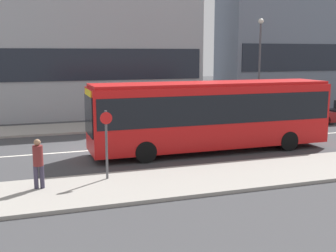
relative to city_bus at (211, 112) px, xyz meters
The scene contains 11 objects.
ground_plane 6.33m from the city_bus, 161.12° to the left, with size 120.00×120.00×0.00m, color #3A3A3D.
sidewalk_near 7.38m from the city_bus, 143.00° to the right, with size 44.00×3.50×0.13m.
sidewalk_far 10.16m from the city_bus, 124.82° to the left, with size 44.00×3.50×0.13m.
lane_centerline 6.33m from the city_bus, 161.12° to the left, with size 41.80×0.16×0.01m.
apartment_block_left_tower 14.95m from the city_bus, 105.69° to the left, with size 16.57×4.18×14.24m.
apartment_block_right_tower 22.26m from the city_bus, 39.60° to the left, with size 18.20×4.51×15.82m.
city_bus is the anchor object (origin of this frame).
parked_car_0 10.55m from the city_bus, 29.93° to the left, with size 3.93×1.86×1.37m.
pedestrian_near_stop 8.96m from the city_bus, 155.20° to the right, with size 0.35×0.34×1.72m.
bus_stop_sign 6.61m from the city_bus, 149.41° to the right, with size 0.44×0.12×2.54m.
street_lamp 10.15m from the city_bus, 46.41° to the left, with size 0.36×0.36×6.86m.
Camera 1 is at (-2.65, -20.22, 4.70)m, focal length 45.00 mm.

